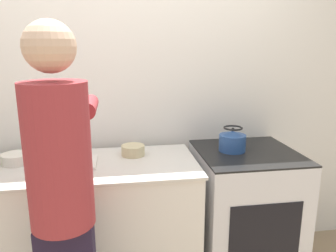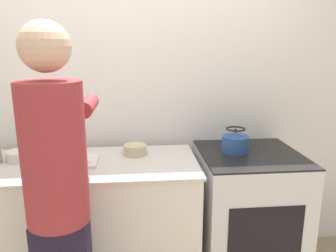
{
  "view_description": "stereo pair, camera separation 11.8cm",
  "coord_description": "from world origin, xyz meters",
  "px_view_note": "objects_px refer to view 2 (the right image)",
  "views": [
    {
      "loc": [
        -0.09,
        -1.67,
        1.62
      ],
      "look_at": [
        0.21,
        0.22,
        1.15
      ],
      "focal_mm": 35.0,
      "sensor_mm": 36.0,
      "label": 1
    },
    {
      "loc": [
        0.02,
        -1.69,
        1.62
      ],
      "look_at": [
        0.21,
        0.22,
        1.15
      ],
      "focal_mm": 35.0,
      "sensor_mm": 36.0,
      "label": 2
    }
  ],
  "objects_px": {
    "oven": "(247,215)",
    "cutting_board": "(75,161)",
    "knife": "(71,160)",
    "person": "(58,189)",
    "kettle": "(235,142)",
    "bowl_prep": "(20,156)"
  },
  "relations": [
    {
      "from": "oven",
      "to": "cutting_board",
      "type": "bearing_deg",
      "value": -179.23
    },
    {
      "from": "knife",
      "to": "cutting_board",
      "type": "bearing_deg",
      "value": 51.85
    },
    {
      "from": "person",
      "to": "kettle",
      "type": "relative_size",
      "value": 9.53
    },
    {
      "from": "person",
      "to": "kettle",
      "type": "xyz_separation_m",
      "value": [
        1.04,
        0.58,
        0.03
      ]
    },
    {
      "from": "knife",
      "to": "bowl_prep",
      "type": "height_order",
      "value": "bowl_prep"
    },
    {
      "from": "person",
      "to": "knife",
      "type": "xyz_separation_m",
      "value": [
        -0.04,
        0.52,
        -0.04
      ]
    },
    {
      "from": "knife",
      "to": "bowl_prep",
      "type": "bearing_deg",
      "value": -167.4
    },
    {
      "from": "person",
      "to": "kettle",
      "type": "distance_m",
      "value": 1.19
    },
    {
      "from": "bowl_prep",
      "to": "cutting_board",
      "type": "bearing_deg",
      "value": -12.23
    },
    {
      "from": "oven",
      "to": "cutting_board",
      "type": "height_order",
      "value": "oven"
    },
    {
      "from": "oven",
      "to": "kettle",
      "type": "relative_size",
      "value": 5.08
    },
    {
      "from": "cutting_board",
      "to": "knife",
      "type": "relative_size",
      "value": 1.21
    },
    {
      "from": "knife",
      "to": "oven",
      "type": "bearing_deg",
      "value": 28.57
    },
    {
      "from": "person",
      "to": "bowl_prep",
      "type": "height_order",
      "value": "person"
    },
    {
      "from": "person",
      "to": "oven",
      "type": "bearing_deg",
      "value": 25.54
    },
    {
      "from": "oven",
      "to": "knife",
      "type": "xyz_separation_m",
      "value": [
        -1.17,
        -0.03,
        0.46
      ]
    },
    {
      "from": "person",
      "to": "bowl_prep",
      "type": "relative_size",
      "value": 10.06
    },
    {
      "from": "cutting_board",
      "to": "knife",
      "type": "bearing_deg",
      "value": -155.46
    },
    {
      "from": "knife",
      "to": "person",
      "type": "bearing_deg",
      "value": -58.71
    },
    {
      "from": "oven",
      "to": "person",
      "type": "height_order",
      "value": "person"
    },
    {
      "from": "person",
      "to": "knife",
      "type": "height_order",
      "value": "person"
    },
    {
      "from": "cutting_board",
      "to": "person",
      "type": "bearing_deg",
      "value": -88.56
    }
  ]
}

